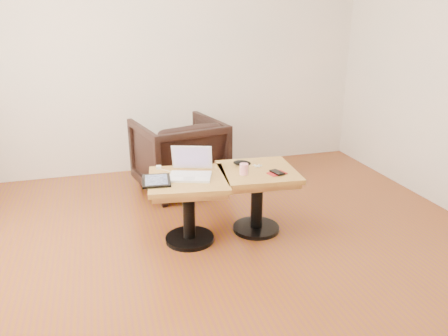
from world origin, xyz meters
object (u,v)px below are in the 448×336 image
object	(u,v)px
striped_cup	(244,169)
side_table_left	(188,194)
armchair	(179,155)
side_table_right	(257,185)
laptop	(191,170)

from	to	relation	value
striped_cup	side_table_left	bearing A→B (deg)	173.47
striped_cup	armchair	world-z (taller)	armchair
side_table_left	striped_cup	bearing A→B (deg)	1.72
side_table_right	striped_cup	xyz separation A→B (m)	(-0.14, -0.07, 0.18)
side_table_right	armchair	size ratio (longest dim) A/B	0.79
side_table_right	striped_cup	bearing A→B (deg)	-149.16
side_table_left	armchair	distance (m)	1.12
side_table_left	laptop	xyz separation A→B (m)	(0.03, 0.04, 0.18)
side_table_left	laptop	distance (m)	0.19
side_table_left	striped_cup	xyz separation A→B (m)	(0.44, -0.05, 0.18)
side_table_right	striped_cup	world-z (taller)	striped_cup
side_table_left	armchair	world-z (taller)	armchair
side_table_left	side_table_right	bearing A→B (deg)	10.15
laptop	striped_cup	bearing A→B (deg)	6.76
laptop	armchair	bearing A→B (deg)	103.69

